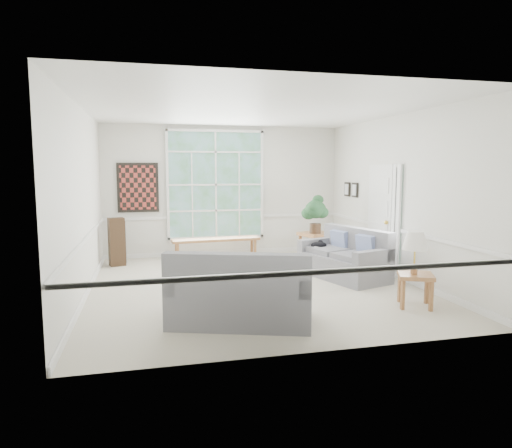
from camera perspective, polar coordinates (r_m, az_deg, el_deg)
The scene contains 24 objects.
floor at distance 8.01m, azimuth -0.37°, elevation -7.70°, with size 5.50×6.00×0.01m, color #BBB29E.
ceiling at distance 7.82m, azimuth -0.38°, elevation 14.14°, with size 5.50×6.00×0.02m, color white.
wall_back at distance 10.71m, azimuth -4.01°, elevation 4.14°, with size 5.50×0.02×3.00m, color silver.
wall_front at distance 4.91m, azimuth 7.55°, elevation 0.79°, with size 5.50×0.02×3.00m, color silver.
wall_left at distance 7.64m, azimuth -20.93°, elevation 2.58°, with size 0.02×6.00×3.00m, color silver.
wall_right at distance 8.81m, azimuth 17.36°, elevation 3.24°, with size 0.02×6.00×3.00m, color silver.
window_back at distance 10.63m, azimuth -5.05°, elevation 4.92°, with size 2.30×0.08×2.40m, color white.
entry_door at distance 9.34m, azimuth 15.18°, elevation 0.74°, with size 0.08×0.90×2.10m, color white.
door_sidelight at distance 8.79m, azimuth 17.16°, elevation 0.95°, with size 0.08×0.26×1.90m, color white.
wall_art at distance 10.51m, azimuth -14.54°, elevation 4.43°, with size 0.90×0.06×1.10m, color #5A221D.
wall_frame_near at distance 10.33m, azimuth 12.22°, elevation 4.17°, with size 0.04×0.26×0.32m, color black.
wall_frame_far at distance 10.69m, azimuth 11.29°, elevation 4.28°, with size 0.04×0.26×0.32m, color black.
loveseat_right at distance 8.61m, azimuth 10.86°, elevation -3.64°, with size 0.88×1.69×0.92m, color slate.
loveseat_front at distance 6.05m, azimuth -1.94°, elevation -7.66°, with size 1.83×0.95×0.99m, color slate.
coffee_table at distance 8.10m, azimuth -3.15°, elevation -6.11°, with size 1.03×0.56×0.38m, color #9B643A.
pewter_bowl at distance 8.04m, azimuth -3.47°, elevation -4.50°, with size 0.36×0.36×0.09m, color gray.
window_bench at distance 10.31m, azimuth -5.01°, elevation -3.09°, with size 1.97×0.38×0.46m, color #9B643A.
end_table at distance 10.10m, azimuth 7.53°, elevation -2.85°, with size 0.63×0.63×0.63m, color #9B643A.
houseplant at distance 9.92m, azimuth 7.44°, elevation 1.26°, with size 0.49×0.49×0.84m, color #214A28, non-canonical shape.
side_table at distance 7.15m, azimuth 19.26°, elevation -7.81°, with size 0.48×0.48×0.49m, color #9B643A.
table_lamp at distance 7.00m, azimuth 19.23°, elevation -3.44°, with size 0.36×0.36×0.63m, color silver, non-canonical shape.
pet_bed at distance 10.40m, azimuth -10.27°, elevation -4.01°, with size 0.43×0.43×0.13m, color gray.
floor_speaker at distance 9.95m, azimuth -17.01°, elevation -2.15°, with size 0.31×0.25×1.00m, color #382617.
cat at distance 8.98m, azimuth 7.85°, elevation -2.59°, with size 0.32×0.23×0.15m, color black.
Camera 1 is at (-1.75, -7.55, 2.02)m, focal length 32.00 mm.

